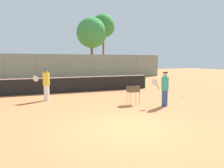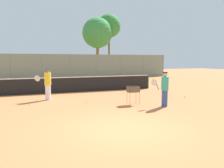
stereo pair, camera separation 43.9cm
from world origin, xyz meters
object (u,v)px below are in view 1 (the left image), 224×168
at_px(tennis_net, 71,84).
at_px(player_white_outfit, 46,84).
at_px(player_red_cap, 165,88).
at_px(ball_cart, 133,91).

xyz_separation_m(tennis_net, player_white_outfit, (-1.88, -2.42, 0.35)).
distance_m(player_red_cap, ball_cart, 1.55).
bearing_deg(ball_cart, player_white_outfit, 144.82).
relative_size(tennis_net, ball_cart, 12.79).
bearing_deg(tennis_net, player_red_cap, -62.60).
xyz_separation_m(player_red_cap, ball_cart, (-1.17, 1.00, -0.17)).
relative_size(player_white_outfit, ball_cart, 1.91).
height_order(tennis_net, player_red_cap, player_red_cap).
bearing_deg(ball_cart, player_red_cap, -40.54).
height_order(tennis_net, player_white_outfit, player_white_outfit).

